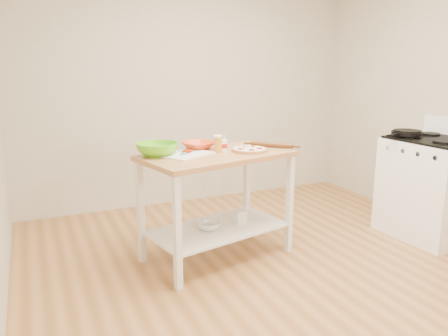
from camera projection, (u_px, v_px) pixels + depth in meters
room_shell at (302, 102)px, 3.04m from camera, size 4.04×4.54×2.74m
prep_island at (217, 183)px, 3.61m from camera, size 1.33×0.92×0.90m
gas_stove at (431, 188)px, 4.11m from camera, size 0.70×0.80×1.11m
skillet at (407, 133)px, 4.12m from camera, size 0.44×0.28×0.03m
pizza at (249, 149)px, 3.63m from camera, size 0.30×0.30×0.05m
cutting_board at (185, 154)px, 3.49m from camera, size 0.50×0.46×0.04m
spatula at (186, 153)px, 3.48m from camera, size 0.14×0.11×0.01m
knife at (167, 152)px, 3.53m from camera, size 0.27×0.03×0.01m
orange_bowl at (198, 145)px, 3.72m from camera, size 0.33×0.33×0.07m
green_bowl at (157, 149)px, 3.45m from camera, size 0.37×0.37×0.10m
beer_pint at (218, 144)px, 3.58m from camera, size 0.07×0.07×0.14m
yogurt_tub at (223, 145)px, 3.63m from camera, size 0.08×0.08×0.17m
rolling_pin at (271, 145)px, 3.80m from camera, size 0.30×0.30×0.04m
shelf_glass_bowl at (208, 226)px, 3.65m from camera, size 0.27×0.27×0.06m
shelf_bin at (239, 216)px, 3.80m from camera, size 0.13×0.13×0.11m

